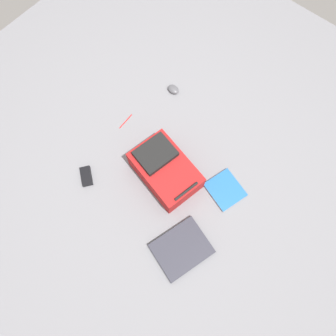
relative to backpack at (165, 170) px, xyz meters
The scene contains 7 objects.
ground_plane 0.10m from the backpack, 155.18° to the left, with size 3.75×3.75×0.00m, color slate.
backpack is the anchor object (origin of this frame).
laptop 0.52m from the backpack, 52.27° to the left, with size 0.40×0.36×0.03m.
book_blue 0.43m from the backpack, 114.59° to the left, with size 0.26×0.28×0.02m.
computer_mouse 0.68m from the backpack, 145.02° to the right, with size 0.07×0.09×0.04m, color #4C4C51.
power_brick 0.54m from the backpack, 47.67° to the right, with size 0.07×0.14×0.03m, color black.
pen_black 0.51m from the backpack, 104.35° to the right, with size 0.01×0.01×0.14m, color red.
Camera 1 is at (0.52, 0.41, 1.97)m, focal length 32.00 mm.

